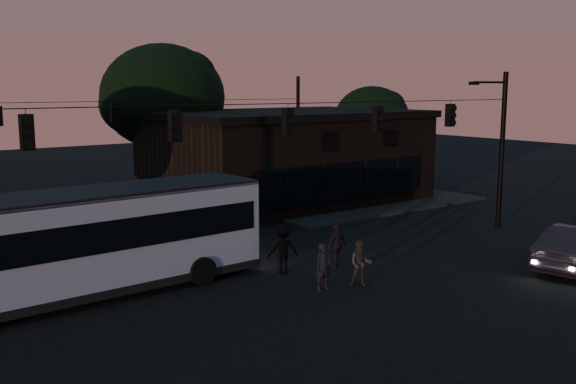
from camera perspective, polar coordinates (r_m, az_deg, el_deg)
ground at (r=21.12m, az=6.67°, el=-9.47°), size 120.00×120.00×0.00m
sidewalk_far_right at (r=39.00m, az=5.16°, el=-0.63°), size 14.00×10.00×0.15m
building at (r=38.23m, az=-0.11°, el=3.20°), size 15.40×10.41×5.40m
tree_behind at (r=40.53m, az=-11.07°, el=8.31°), size 7.60×7.60×9.43m
tree_right at (r=45.51m, az=7.45°, el=6.53°), size 5.20×5.20×6.86m
signal_rig_near at (r=23.16m, az=0.00°, el=3.54°), size 26.24×0.30×7.50m
signal_rig_far at (r=37.15m, az=-15.16°, el=5.01°), size 26.24×0.30×7.50m
bus at (r=21.75m, az=-17.91°, el=-3.98°), size 12.41×3.39×3.47m
pedestrian_a at (r=21.73m, az=3.16°, el=-6.68°), size 0.62×0.45×1.59m
pedestrian_b at (r=22.26m, az=6.48°, el=-6.34°), size 0.96×0.97×1.59m
pedestrian_c at (r=24.44m, az=4.35°, el=-4.73°), size 1.07×0.61×1.72m
pedestrian_d at (r=23.57m, az=-0.47°, el=-5.09°), size 1.35×1.06×1.83m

